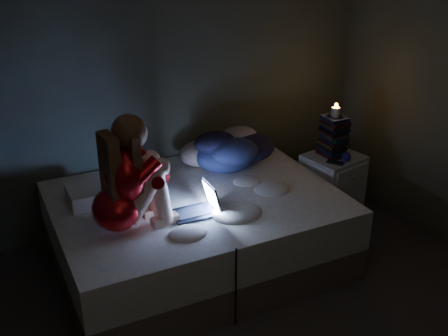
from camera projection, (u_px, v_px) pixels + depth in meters
wall_back at (170, 72)px, 4.38m from camera, size 3.60×0.02×2.60m
bed at (197, 229)px, 4.08m from camera, size 2.05×1.54×0.57m
pillow at (97, 194)px, 3.88m from camera, size 0.40×0.29×0.12m
woman at (114, 177)px, 3.35m from camera, size 0.52×0.37×0.79m
laptop at (194, 200)px, 3.67m from camera, size 0.33×0.23×0.23m
clothes_pile at (226, 148)px, 4.38m from camera, size 0.67×0.60×0.34m
nightstand at (331, 187)px, 4.69m from camera, size 0.52×0.49×0.60m
book_stack at (333, 136)px, 4.51m from camera, size 0.19×0.25×0.36m
candle at (336, 111)px, 4.42m from camera, size 0.07×0.07×0.08m
phone at (332, 162)px, 4.43m from camera, size 0.11×0.16×0.01m
blue_orb at (344, 157)px, 4.43m from camera, size 0.08×0.08×0.08m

